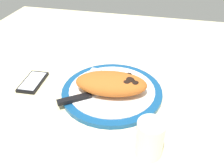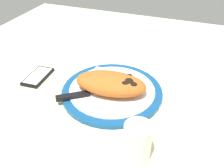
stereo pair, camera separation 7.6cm
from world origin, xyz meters
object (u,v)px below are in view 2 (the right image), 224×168
object	(u,v)px
fork	(111,72)
knife	(84,94)
smartphone	(38,76)
water_glass	(137,144)
calzone	(112,84)
plate	(112,91)

from	to	relation	value
fork	knife	world-z (taller)	knife
smartphone	water_glass	xyz separation A→B (cm)	(-42.17, 20.69, 3.89)
water_glass	knife	bearing A→B (deg)	-35.75
calzone	fork	distance (cm)	11.39
knife	calzone	bearing A→B (deg)	-146.59
calzone	smartphone	bearing A→B (deg)	-1.31
knife	smartphone	xyz separation A→B (cm)	(21.15, -5.56, -1.72)
plate	water_glass	xyz separation A→B (cm)	(-14.10, 21.31, 3.59)
fork	knife	distance (cm)	15.36
calzone	fork	bearing A→B (deg)	-66.96
calzone	water_glass	world-z (taller)	water_glass
plate	fork	distance (cm)	9.70
fork	water_glass	world-z (taller)	water_glass
calzone	smartphone	distance (cm)	28.93
calzone	fork	xyz separation A→B (cm)	(4.31, -10.13, -2.93)
calzone	smartphone	world-z (taller)	calzone
calzone	water_glass	bearing A→B (deg)	124.12
plate	fork	size ratio (longest dim) A/B	2.04
knife	smartphone	size ratio (longest dim) A/B	1.73
plate	smartphone	size ratio (longest dim) A/B	2.58
smartphone	water_glass	size ratio (longest dim) A/B	1.24
fork	water_glass	distance (cm)	35.16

